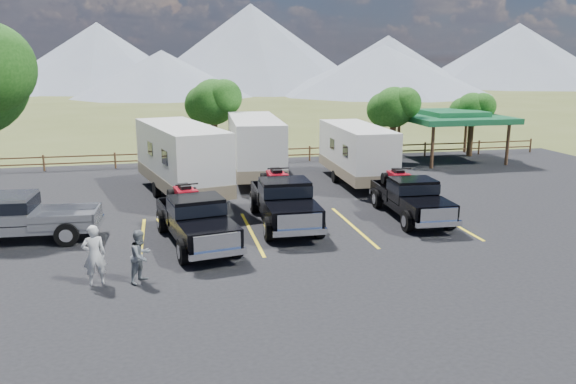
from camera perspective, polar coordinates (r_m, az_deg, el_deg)
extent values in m
plane|color=#485022|center=(17.89, 4.69, -7.65)|extent=(320.00, 320.00, 0.00)
cube|color=black|center=(20.61, 2.25, -4.70)|extent=(44.00, 34.00, 0.04)
cube|color=yellow|center=(20.96, -14.61, -4.75)|extent=(0.12, 5.50, 0.01)
cube|color=yellow|center=(21.15, -3.70, -4.17)|extent=(0.12, 5.50, 0.01)
cube|color=yellow|center=(22.07, 6.63, -3.48)|extent=(0.12, 5.50, 0.01)
cube|color=yellow|center=(23.64, 15.86, -2.77)|extent=(0.12, 5.50, 0.01)
cylinder|color=#322213|center=(36.14, 10.56, 5.15)|extent=(0.39, 0.39, 2.80)
sphere|color=#184611|center=(35.91, 10.71, 8.47)|extent=(2.52, 2.52, 2.52)
sphere|color=#184611|center=(35.70, 11.81, 8.83)|extent=(1.98, 1.98, 1.98)
sphere|color=#184611|center=(36.10, 9.70, 8.25)|extent=(2.16, 2.16, 2.16)
cylinder|color=#322213|center=(39.73, 18.03, 5.24)|extent=(0.38, 0.38, 2.52)
sphere|color=#184611|center=(39.53, 18.23, 7.96)|extent=(2.24, 2.24, 2.24)
sphere|color=#184611|center=(39.41, 19.15, 8.22)|extent=(1.76, 1.76, 1.76)
sphere|color=#184611|center=(39.62, 17.39, 7.79)|extent=(1.92, 1.92, 1.92)
cylinder|color=#322213|center=(35.41, -7.45, 5.33)|extent=(0.41, 0.41, 3.08)
sphere|color=#184611|center=(35.17, -7.57, 9.06)|extent=(2.80, 2.80, 2.80)
sphere|color=#184611|center=(34.71, -6.51, 9.53)|extent=(2.20, 2.20, 2.20)
sphere|color=#184611|center=(35.58, -8.53, 8.75)|extent=(2.40, 2.40, 2.40)
cylinder|color=brown|center=(35.65, -23.56, 2.69)|extent=(0.12, 0.12, 1.00)
cylinder|color=brown|center=(35.08, -17.15, 3.06)|extent=(0.12, 0.12, 1.00)
cylinder|color=brown|center=(34.97, -10.60, 3.39)|extent=(0.12, 0.12, 1.00)
cylinder|color=brown|center=(35.31, -4.09, 3.68)|extent=(0.12, 0.12, 1.00)
cylinder|color=brown|center=(36.09, 2.22, 3.91)|extent=(0.12, 0.12, 1.00)
cylinder|color=brown|center=(37.29, 8.19, 4.09)|extent=(0.12, 0.12, 1.00)
cylinder|color=brown|center=(38.86, 13.74, 4.22)|extent=(0.12, 0.12, 1.00)
cylinder|color=brown|center=(40.77, 18.82, 4.30)|extent=(0.12, 0.12, 1.00)
cylinder|color=brown|center=(42.96, 23.41, 4.34)|extent=(0.12, 0.12, 1.00)
cube|color=brown|center=(35.65, -0.90, 3.72)|extent=(36.00, 0.06, 0.08)
cube|color=brown|center=(35.59, -0.91, 4.36)|extent=(36.00, 0.06, 0.08)
cylinder|color=brown|center=(34.54, 14.46, 4.42)|extent=(0.20, 0.20, 2.60)
cylinder|color=brown|center=(39.02, 11.18, 5.57)|extent=(0.20, 0.20, 2.60)
cylinder|color=brown|center=(37.05, 21.41, 4.50)|extent=(0.20, 0.20, 2.60)
cylinder|color=brown|center=(41.26, 17.59, 5.61)|extent=(0.20, 0.20, 2.60)
cube|color=#1B6138|center=(37.72, 16.31, 7.25)|extent=(6.20, 6.20, 0.35)
cube|color=#1B6138|center=(37.69, 16.34, 7.70)|extent=(3.50, 3.50, 0.35)
cone|color=gray|center=(128.62, -18.67, 12.90)|extent=(44.00, 44.00, 14.00)
cone|color=gray|center=(125.43, -3.78, 14.47)|extent=(52.00, 52.00, 18.00)
cone|color=gray|center=(140.34, 10.07, 12.95)|extent=(40.00, 40.00, 12.00)
cone|color=gray|center=(151.95, 22.22, 12.77)|extent=(50.00, 50.00, 15.00)
cone|color=gray|center=(102.98, -12.64, 11.67)|extent=(32.00, 32.00, 8.00)
cone|color=gray|center=(107.67, 9.65, 12.12)|extent=(40.00, 40.00, 9.00)
cube|color=black|center=(20.01, -9.29, -3.60)|extent=(2.64, 5.53, 0.34)
cube|color=black|center=(18.25, -8.01, -4.09)|extent=(2.06, 1.97, 0.47)
cube|color=black|center=(19.72, -9.29, -1.82)|extent=(1.98, 1.74, 0.93)
cube|color=black|center=(19.69, -9.31, -1.43)|extent=(2.03, 1.80, 0.42)
cube|color=black|center=(21.51, -10.37, -1.73)|extent=(2.16, 2.52, 0.51)
cube|color=silver|center=(17.39, -7.20, -5.11)|extent=(1.48, 0.34, 0.51)
cube|color=silver|center=(17.45, -7.12, -6.26)|extent=(1.83, 0.49, 0.20)
cube|color=silver|center=(22.65, -10.95, -1.81)|extent=(1.82, 0.47, 0.20)
cylinder|color=black|center=(18.17, -10.59, -5.97)|extent=(0.42, 0.87, 0.84)
cylinder|color=black|center=(18.58, -5.29, -5.35)|extent=(0.42, 0.87, 0.84)
cylinder|color=black|center=(21.63, -12.69, -2.93)|extent=(0.42, 0.87, 0.84)
cylinder|color=black|center=(21.97, -8.19, -2.48)|extent=(0.42, 0.87, 0.84)
cube|color=maroon|center=(21.36, -10.44, -0.11)|extent=(0.86, 1.31, 0.33)
cube|color=black|center=(21.31, -10.47, 0.50)|extent=(0.49, 0.75, 0.17)
cube|color=maroon|center=(20.85, -10.15, -0.16)|extent=(0.79, 0.45, 0.20)
cylinder|color=black|center=(20.87, -10.24, 0.77)|extent=(0.83, 0.20, 0.06)
cylinder|color=black|center=(20.84, -11.24, -1.01)|extent=(0.33, 0.56, 0.52)
cylinder|color=black|center=(21.01, -9.00, -0.80)|extent=(0.33, 0.56, 0.52)
cylinder|color=black|center=(21.81, -11.79, -0.39)|extent=(0.33, 0.56, 0.52)
cylinder|color=black|center=(21.98, -9.64, -0.19)|extent=(0.33, 0.56, 0.52)
cube|color=black|center=(22.07, -0.39, -1.73)|extent=(1.94, 5.64, 0.35)
cube|color=black|center=(20.19, 0.60, -2.10)|extent=(1.93, 1.81, 0.49)
cube|color=black|center=(21.79, -0.34, -0.01)|extent=(1.88, 1.58, 0.98)
cube|color=black|center=(21.75, -0.34, 0.37)|extent=(1.92, 1.64, 0.44)
cube|color=black|center=(23.69, -1.19, -0.01)|extent=(1.94, 2.40, 0.54)
cube|color=silver|center=(19.26, 1.20, -3.01)|extent=(1.57, 0.11, 0.54)
cube|color=silver|center=(19.31, 1.23, -4.12)|extent=(1.93, 0.22, 0.22)
cube|color=silver|center=(24.90, -1.65, -0.13)|extent=(1.93, 0.20, 0.22)
cylinder|color=black|center=(20.13, -1.95, -3.76)|extent=(0.32, 0.89, 0.88)
cylinder|color=black|center=(20.48, 3.16, -3.46)|extent=(0.32, 0.89, 0.88)
cylinder|color=black|center=(23.84, -3.44, -1.06)|extent=(0.32, 0.89, 0.88)
cylinder|color=black|center=(24.14, 0.91, -0.85)|extent=(0.32, 0.89, 0.88)
cube|color=maroon|center=(23.55, -1.19, 1.56)|extent=(0.72, 1.29, 0.34)
cube|color=black|center=(23.50, -1.20, 2.15)|extent=(0.41, 0.75, 0.18)
cube|color=maroon|center=(23.01, -0.96, 1.53)|extent=(0.79, 0.36, 0.22)
cylinder|color=black|center=(23.04, -1.01, 2.42)|extent=(0.89, 0.08, 0.06)
cylinder|color=black|center=(23.00, -2.04, 0.77)|extent=(0.27, 0.56, 0.55)
cylinder|color=black|center=(23.15, 0.12, 0.86)|extent=(0.27, 0.56, 0.55)
cylinder|color=black|center=(24.04, -2.45, 1.32)|extent=(0.27, 0.56, 0.55)
cylinder|color=black|center=(24.19, -0.38, 1.40)|extent=(0.27, 0.56, 0.55)
cube|color=black|center=(23.51, 12.38, -1.24)|extent=(1.88, 5.18, 0.32)
cube|color=black|center=(21.90, 14.10, -1.51)|extent=(1.79, 1.69, 0.45)
cube|color=black|center=(23.26, 12.56, 0.23)|extent=(1.75, 1.47, 0.90)
cube|color=black|center=(23.23, 12.57, 0.56)|extent=(1.79, 1.53, 0.40)
cube|color=black|center=(24.91, 11.03, 0.22)|extent=(1.82, 2.23, 0.49)
cube|color=silver|center=(21.11, 15.08, -2.25)|extent=(1.44, 0.14, 0.49)
cube|color=silver|center=(21.15, 15.09, -3.18)|extent=(1.76, 0.24, 0.20)
cube|color=silver|center=(25.96, 10.17, 0.11)|extent=(1.76, 0.22, 0.20)
cylinder|color=black|center=(21.66, 12.04, -2.92)|extent=(0.31, 0.82, 0.81)
cylinder|color=black|center=(22.33, 16.07, -2.66)|extent=(0.31, 0.82, 0.81)
cylinder|color=black|center=(24.87, 9.04, -0.68)|extent=(0.31, 0.82, 0.81)
cylinder|color=black|center=(25.46, 12.64, -0.52)|extent=(0.31, 0.82, 0.81)
cube|color=maroon|center=(24.78, 11.09, 1.59)|extent=(0.68, 1.19, 0.31)
cube|color=black|center=(24.74, 11.11, 2.10)|extent=(0.39, 0.69, 0.16)
cube|color=maroon|center=(24.32, 11.51, 1.56)|extent=(0.73, 0.35, 0.20)
cylinder|color=black|center=(24.34, 11.47, 2.33)|extent=(0.81, 0.09, 0.05)
cylinder|color=black|center=(24.23, 10.59, 0.91)|extent=(0.26, 0.51, 0.50)
cylinder|color=black|center=(24.52, 12.36, 0.97)|extent=(0.26, 0.51, 0.50)
cylinder|color=black|center=(25.13, 9.81, 1.39)|extent=(0.26, 0.51, 0.50)
cylinder|color=black|center=(25.41, 11.53, 1.44)|extent=(0.26, 0.51, 0.50)
cube|color=silver|center=(26.88, -10.82, 3.72)|extent=(4.29, 8.18, 2.81)
cube|color=#7E6F57|center=(27.08, -10.72, 1.44)|extent=(4.33, 8.22, 0.62)
cube|color=black|center=(24.66, -12.45, 3.46)|extent=(0.24, 0.91, 0.62)
cube|color=black|center=(25.37, -6.91, 3.94)|extent=(0.24, 0.91, 0.62)
cylinder|color=black|center=(27.21, -13.23, 0.25)|extent=(0.43, 0.77, 0.73)
cylinder|color=black|center=(27.81, -8.52, 0.74)|extent=(0.43, 0.77, 0.73)
cube|color=black|center=(22.66, -7.35, -1.70)|extent=(0.57, 1.85, 0.10)
cube|color=silver|center=(30.35, -3.38, 4.94)|extent=(2.92, 7.79, 2.76)
cube|color=#7E6F57|center=(30.52, -3.35, 2.95)|extent=(2.95, 7.83, 0.61)
cube|color=black|center=(28.33, -5.52, 4.86)|extent=(0.08, 0.92, 0.61)
cube|color=black|center=(28.57, -0.54, 4.99)|extent=(0.08, 0.92, 0.61)
cylinder|color=black|center=(30.83, -5.53, 2.05)|extent=(0.30, 0.73, 0.71)
cylinder|color=black|center=(31.04, -1.28, 2.18)|extent=(0.30, 0.73, 0.71)
cube|color=black|center=(25.97, -2.33, 0.31)|extent=(0.24, 1.84, 0.10)
cube|color=silver|center=(29.51, 6.95, 4.27)|extent=(2.40, 7.00, 2.50)
cube|color=#7E6F57|center=(29.68, 6.90, 2.42)|extent=(2.42, 7.04, 0.56)
cube|color=black|center=(27.51, 5.83, 4.17)|extent=(0.04, 0.83, 0.56)
cube|color=black|center=(28.23, 10.22, 4.26)|extent=(0.04, 0.83, 0.56)
cylinder|color=black|center=(29.74, 4.79, 1.58)|extent=(0.25, 0.65, 0.65)
cylinder|color=black|center=(30.36, 8.60, 1.72)|extent=(0.25, 0.65, 0.65)
cube|color=black|center=(25.77, 9.78, -0.08)|extent=(0.15, 1.67, 0.09)
cube|color=gray|center=(22.23, -25.76, -3.07)|extent=(5.36, 1.98, 0.33)
cube|color=gray|center=(22.10, -26.21, -1.42)|extent=(1.53, 1.81, 0.93)
cube|color=black|center=(22.07, -26.25, -1.07)|extent=(1.59, 1.85, 0.42)
cube|color=gray|center=(21.74, -21.62, -2.33)|extent=(2.31, 1.89, 0.51)
cube|color=silver|center=(21.61, -18.67, -3.03)|extent=(0.24, 1.82, 0.20)
cylinder|color=black|center=(22.64, -20.67, -2.76)|extent=(0.85, 0.32, 0.83)
cylinder|color=black|center=(21.00, -21.56, -4.05)|extent=(0.85, 0.32, 0.83)
imported|color=silver|center=(17.07, -19.10, -6.07)|extent=(0.73, 0.56, 1.79)
imported|color=slate|center=(16.94, -14.73, -6.31)|extent=(0.94, 0.97, 1.57)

